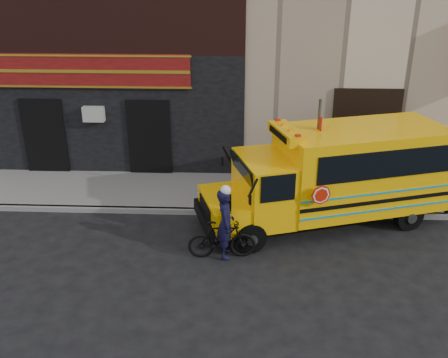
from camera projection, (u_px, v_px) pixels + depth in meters
The scene contains 7 objects.
ground at pixel (242, 263), 12.37m from camera, with size 120.00×120.00×0.00m, color black.
curb at pixel (243, 212), 14.73m from camera, with size 40.00×0.20×0.15m, color gray.
sidewalk at pixel (243, 191), 16.11m from camera, with size 40.00×3.00×0.15m, color slate.
school_bus at pixel (338, 173), 13.79m from camera, with size 7.22×4.09×2.92m.
sign_pole at pixel (316, 157), 13.72m from camera, with size 0.09×0.31×3.55m.
bicycle at pixel (222, 239), 12.41m from camera, with size 0.48×1.70×1.02m, color black.
cyclist at pixel (226, 225), 12.27m from camera, with size 0.66×0.43×1.81m, color black.
Camera 1 is at (0.02, -10.56, 6.79)m, focal length 40.00 mm.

